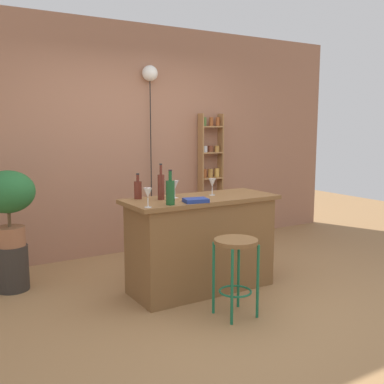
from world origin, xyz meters
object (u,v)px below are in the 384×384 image
at_px(wine_glass_right, 212,183).
at_px(cookbook, 196,200).
at_px(bottle_wine_red, 161,186).
at_px(pendant_globe_light, 150,77).
at_px(bar_stool, 236,258).
at_px(plant_stool, 12,268).
at_px(wine_glass_left, 175,186).
at_px(bottle_olive_oil, 138,189).
at_px(spice_shelf, 211,179).
at_px(potted_plant, 8,198).
at_px(bottle_sauce_amber, 170,192).
at_px(wine_glass_center, 148,193).

relative_size(wine_glass_right, cookbook, 0.78).
relative_size(bottle_wine_red, pendant_globe_light, 0.14).
height_order(bar_stool, pendant_globe_light, pendant_globe_light).
xyz_separation_m(wine_glass_right, cookbook, (-0.35, -0.26, -0.10)).
bearing_deg(wine_glass_right, plant_stool, 153.41).
height_order(wine_glass_left, wine_glass_right, same).
bearing_deg(wine_glass_right, bottle_olive_oil, 166.53).
distance_m(wine_glass_left, pendant_globe_light, 1.90).
relative_size(spice_shelf, potted_plant, 2.39).
bearing_deg(wine_glass_right, pendant_globe_light, 87.07).
height_order(plant_stool, bottle_sauce_amber, bottle_sauce_amber).
distance_m(bottle_wine_red, pendant_globe_light, 1.95).
relative_size(bar_stool, wine_glass_right, 4.00).
bearing_deg(wine_glass_center, bottle_olive_oil, 75.79).
xyz_separation_m(bottle_sauce_amber, pendant_globe_light, (0.68, 1.75, 1.14)).
bearing_deg(bar_stool, cookbook, 102.12).
distance_m(wine_glass_left, wine_glass_center, 0.53).
relative_size(bottle_olive_oil, wine_glass_center, 1.45).
xyz_separation_m(bar_stool, potted_plant, (-1.48, 1.60, 0.41)).
xyz_separation_m(wine_glass_left, cookbook, (0.04, -0.30, -0.10)).
distance_m(spice_shelf, wine_glass_left, 1.97).
bearing_deg(wine_glass_right, potted_plant, 153.41).
xyz_separation_m(bar_stool, pendant_globe_light, (0.33, 2.22, 1.66)).
relative_size(plant_stool, wine_glass_right, 2.67).
xyz_separation_m(bottle_wine_red, wine_glass_left, (0.15, 0.01, -0.01)).
bearing_deg(potted_plant, spice_shelf, 12.57).
height_order(plant_stool, bottle_olive_oil, bottle_olive_oil).
distance_m(cookbook, pendant_globe_light, 2.19).
bearing_deg(plant_stool, bottle_wine_red, -35.32).
xyz_separation_m(potted_plant, wine_glass_center, (0.91, -1.14, 0.12)).
bearing_deg(cookbook, bottle_wine_red, 135.79).
bearing_deg(spice_shelf, cookbook, -127.14).
bearing_deg(bottle_olive_oil, bottle_wine_red, -40.98).
height_order(bottle_wine_red, wine_glass_left, bottle_wine_red).
bearing_deg(cookbook, wine_glass_center, -167.21).
height_order(spice_shelf, bottle_olive_oil, spice_shelf).
height_order(spice_shelf, cookbook, spice_shelf).
bearing_deg(pendant_globe_light, cookbook, -103.72).
distance_m(spice_shelf, bottle_olive_oil, 2.12).
relative_size(bar_stool, spice_shelf, 0.38).
bearing_deg(wine_glass_center, cookbook, 0.75).
distance_m(plant_stool, bottle_sauce_amber, 1.78).
xyz_separation_m(plant_stool, bottle_sauce_amber, (1.13, -1.12, 0.80)).
height_order(potted_plant, wine_glass_right, potted_plant).
relative_size(potted_plant, bottle_sauce_amber, 2.39).
bearing_deg(pendant_globe_light, wine_glass_right, -92.93).
bearing_deg(bar_stool, spice_shelf, 61.15).
distance_m(bottle_wine_red, cookbook, 0.37).
bearing_deg(wine_glass_center, wine_glass_left, 35.78).
relative_size(wine_glass_left, pendant_globe_light, 0.07).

